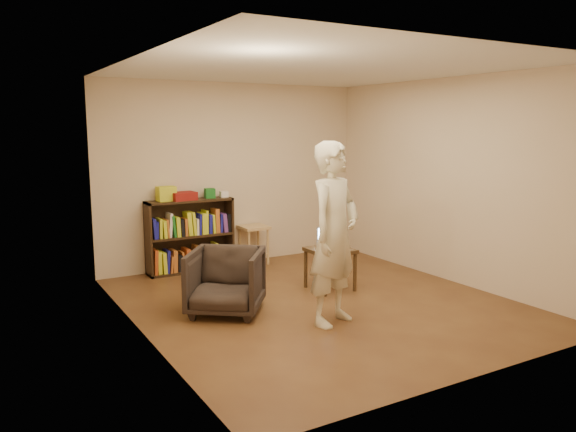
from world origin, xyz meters
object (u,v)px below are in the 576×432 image
bookshelf (190,240)px  armchair (226,281)px  person (334,234)px  laptop (330,243)px  side_table (330,255)px  stool (254,233)px

bookshelf → armchair: bookshelf is taller
armchair → person: person is taller
bookshelf → laptop: bookshelf is taller
armchair → laptop: (1.51, 0.24, 0.22)m
side_table → laptop: size_ratio=1.25×
stool → side_table: (0.21, -1.65, -0.03)m
bookshelf → person: bearing=-79.1°
bookshelf → armchair: bearing=-99.1°
stool → armchair: bearing=-124.5°
person → armchair: bearing=113.1°
bookshelf → side_table: (1.17, -1.72, -0.01)m
armchair → person: size_ratio=0.42×
stool → laptop: laptop is taller
stool → person: bearing=-99.2°
person → stool: bearing=58.8°
stool → armchair: 2.22m
bookshelf → stool: 0.95m
laptop → stool: bearing=129.5°
person → side_table: bearing=35.2°
armchair → laptop: laptop is taller
person → bookshelf: bearing=78.9°
bookshelf → stool: bearing=-3.8°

